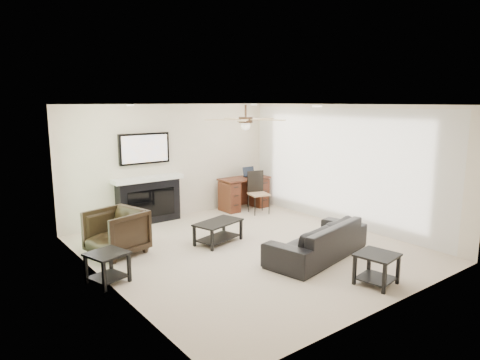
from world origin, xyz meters
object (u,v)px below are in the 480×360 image
Objects in this scene: sofa at (318,240)px; desk at (244,193)px; fireplace_unit at (148,179)px; coffee_table at (218,232)px; armchair at (116,232)px.

desk is (1.04, 3.32, 0.08)m from sofa.
fireplace_unit is 2.44m from desk.
sofa is 2.28× the size of coffee_table.
sofa is 2.41× the size of armchair.
desk is (2.36, -0.26, -0.57)m from fireplace_unit.
fireplace_unit is (-1.32, 3.58, 0.66)m from sofa.
armchair is 3.82m from desk.
coffee_table is (-0.90, 1.60, -0.10)m from sofa.
coffee_table is at bearing -138.40° from desk.
sofa is 1.68× the size of desk.
armchair is at bearing -162.16° from desk.
fireplace_unit is 1.57× the size of desk.
fireplace_unit is at bearing 86.98° from coffee_table.
desk is at bearing -119.13° from sofa.
armchair is 0.44× the size of fireplace_unit.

